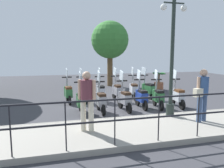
{
  "coord_description": "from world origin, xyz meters",
  "views": [
    {
      "loc": [
        -8.69,
        2.85,
        2.2
      ],
      "look_at": [
        0.2,
        0.5,
        0.9
      ],
      "focal_mm": 35.0,
      "sensor_mm": 36.0,
      "label": 1
    }
  ],
  "objects_px": {
    "scooter_near_0": "(177,96)",
    "scooter_near_1": "(158,96)",
    "scooter_far_1": "(134,89)",
    "pedestrian_with_bag": "(202,91)",
    "scooter_near_3": "(125,98)",
    "scooter_near_5": "(81,101)",
    "scooter_far_4": "(83,92)",
    "tree_distant": "(110,40)",
    "pedestrian_distant": "(87,97)",
    "scooter_near_4": "(101,100)",
    "scooter_near_2": "(141,96)",
    "scooter_far_5": "(68,92)",
    "scooter_far_3": "(101,91)",
    "scooter_far_2": "(117,90)",
    "potted_palm": "(159,82)",
    "lamp_post_near": "(172,63)",
    "scooter_far_0": "(148,89)"
  },
  "relations": [
    {
      "from": "scooter_near_4",
      "to": "scooter_far_4",
      "type": "xyz_separation_m",
      "value": [
        1.91,
        0.42,
        0.0
      ]
    },
    {
      "from": "tree_distant",
      "to": "scooter_near_2",
      "type": "xyz_separation_m",
      "value": [
        -6.22,
        0.28,
        -2.56
      ]
    },
    {
      "from": "scooter_near_0",
      "to": "scooter_near_2",
      "type": "relative_size",
      "value": 1.0
    },
    {
      "from": "scooter_far_4",
      "to": "scooter_far_2",
      "type": "bearing_deg",
      "value": -99.92
    },
    {
      "from": "scooter_far_1",
      "to": "scooter_far_2",
      "type": "relative_size",
      "value": 1.0
    },
    {
      "from": "pedestrian_with_bag",
      "to": "scooter_near_0",
      "type": "distance_m",
      "value": 2.44
    },
    {
      "from": "tree_distant",
      "to": "potted_palm",
      "type": "distance_m",
      "value": 4.25
    },
    {
      "from": "scooter_far_4",
      "to": "scooter_far_3",
      "type": "bearing_deg",
      "value": -104.53
    },
    {
      "from": "lamp_post_near",
      "to": "scooter_far_5",
      "type": "bearing_deg",
      "value": 42.28
    },
    {
      "from": "scooter_near_2",
      "to": "scooter_far_3",
      "type": "xyz_separation_m",
      "value": [
        1.57,
        1.33,
        0.0
      ]
    },
    {
      "from": "scooter_near_1",
      "to": "scooter_far_5",
      "type": "height_order",
      "value": "same"
    },
    {
      "from": "pedestrian_with_bag",
      "to": "scooter_far_0",
      "type": "distance_m",
      "value": 4.2
    },
    {
      "from": "pedestrian_with_bag",
      "to": "scooter_near_4",
      "type": "bearing_deg",
      "value": 34.48
    },
    {
      "from": "pedestrian_distant",
      "to": "tree_distant",
      "type": "height_order",
      "value": "tree_distant"
    },
    {
      "from": "scooter_near_4",
      "to": "scooter_near_5",
      "type": "distance_m",
      "value": 0.73
    },
    {
      "from": "scooter_far_0",
      "to": "scooter_far_1",
      "type": "relative_size",
      "value": 1.0
    },
    {
      "from": "scooter_near_0",
      "to": "scooter_near_3",
      "type": "distance_m",
      "value": 2.26
    },
    {
      "from": "scooter_far_1",
      "to": "scooter_far_3",
      "type": "height_order",
      "value": "same"
    },
    {
      "from": "potted_palm",
      "to": "scooter_far_2",
      "type": "distance_m",
      "value": 4.03
    },
    {
      "from": "lamp_post_near",
      "to": "scooter_far_5",
      "type": "distance_m",
      "value": 4.81
    },
    {
      "from": "scooter_near_3",
      "to": "scooter_far_5",
      "type": "relative_size",
      "value": 1.0
    },
    {
      "from": "scooter_far_1",
      "to": "scooter_near_4",
      "type": "bearing_deg",
      "value": 142.86
    },
    {
      "from": "scooter_near_2",
      "to": "scooter_far_1",
      "type": "distance_m",
      "value": 1.75
    },
    {
      "from": "scooter_near_0",
      "to": "scooter_near_1",
      "type": "height_order",
      "value": "same"
    },
    {
      "from": "scooter_far_0",
      "to": "scooter_far_2",
      "type": "xyz_separation_m",
      "value": [
        -0.02,
        1.56,
        0.0
      ]
    },
    {
      "from": "scooter_near_4",
      "to": "scooter_far_3",
      "type": "bearing_deg",
      "value": -13.1
    },
    {
      "from": "scooter_near_4",
      "to": "scooter_far_3",
      "type": "distance_m",
      "value": 1.85
    },
    {
      "from": "pedestrian_with_bag",
      "to": "scooter_far_2",
      "type": "xyz_separation_m",
      "value": [
        4.13,
        1.44,
        -0.6
      ]
    },
    {
      "from": "scooter_far_1",
      "to": "scooter_far_5",
      "type": "bearing_deg",
      "value": 99.4
    },
    {
      "from": "scooter_far_5",
      "to": "scooter_near_5",
      "type": "bearing_deg",
      "value": -173.78
    },
    {
      "from": "lamp_post_near",
      "to": "scooter_near_4",
      "type": "height_order",
      "value": "lamp_post_near"
    },
    {
      "from": "scooter_near_0",
      "to": "scooter_far_5",
      "type": "relative_size",
      "value": 1.0
    },
    {
      "from": "lamp_post_near",
      "to": "scooter_far_5",
      "type": "height_order",
      "value": "lamp_post_near"
    },
    {
      "from": "scooter_far_1",
      "to": "pedestrian_with_bag",
      "type": "bearing_deg",
      "value": -163.42
    },
    {
      "from": "scooter_near_5",
      "to": "scooter_far_5",
      "type": "bearing_deg",
      "value": 12.11
    },
    {
      "from": "scooter_far_0",
      "to": "scooter_far_4",
      "type": "xyz_separation_m",
      "value": [
        0.04,
        3.14,
        0.0
      ]
    },
    {
      "from": "scooter_far_4",
      "to": "tree_distant",
      "type": "bearing_deg",
      "value": -35.73
    },
    {
      "from": "pedestrian_distant",
      "to": "scooter_near_1",
      "type": "bearing_deg",
      "value": 155.52
    },
    {
      "from": "scooter_far_2",
      "to": "pedestrian_distant",
      "type": "bearing_deg",
      "value": 150.33
    },
    {
      "from": "scooter_near_3",
      "to": "scooter_near_5",
      "type": "xyz_separation_m",
      "value": [
        0.06,
        1.66,
        0.0
      ]
    },
    {
      "from": "scooter_near_5",
      "to": "pedestrian_distant",
      "type": "bearing_deg",
      "value": 178.73
    },
    {
      "from": "scooter_near_1",
      "to": "scooter_far_3",
      "type": "bearing_deg",
      "value": 57.07
    },
    {
      "from": "potted_palm",
      "to": "scooter_far_2",
      "type": "bearing_deg",
      "value": 125.05
    },
    {
      "from": "potted_palm",
      "to": "scooter_near_0",
      "type": "bearing_deg",
      "value": 163.08
    },
    {
      "from": "pedestrian_with_bag",
      "to": "scooter_near_1",
      "type": "height_order",
      "value": "pedestrian_with_bag"
    },
    {
      "from": "scooter_near_4",
      "to": "scooter_far_5",
      "type": "distance_m",
      "value": 2.2
    },
    {
      "from": "pedestrian_distant",
      "to": "scooter_near_0",
      "type": "distance_m",
      "value": 4.63
    },
    {
      "from": "pedestrian_with_bag",
      "to": "pedestrian_distant",
      "type": "distance_m",
      "value": 3.43
    },
    {
      "from": "scooter_far_5",
      "to": "scooter_near_3",
      "type": "bearing_deg",
      "value": -137.86
    },
    {
      "from": "scooter_far_2",
      "to": "scooter_far_3",
      "type": "distance_m",
      "value": 0.79
    }
  ]
}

